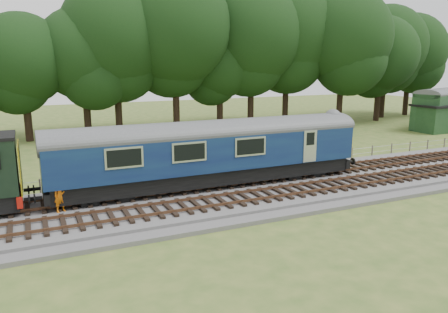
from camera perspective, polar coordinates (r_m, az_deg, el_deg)
name	(u,v)px	position (r m, az deg, el deg)	size (l,w,h in m)	color
ground	(296,188)	(26.53, 9.45, -4.02)	(120.00, 120.00, 0.00)	#3C5C22
ballast	(297,185)	(26.48, 9.46, -3.66)	(70.00, 7.00, 0.35)	#4C4C4F
track_north	(284,175)	(27.54, 7.86, -2.46)	(67.20, 2.40, 0.21)	black
track_south	(313,188)	(25.16, 11.50, -4.02)	(67.20, 2.40, 0.21)	black
fence	(260,171)	(30.22, 4.71, -1.87)	(64.00, 0.12, 1.00)	#6B6054
tree_line	(179,133)	(45.98, -5.96, 3.02)	(70.00, 8.00, 18.00)	black
dmu_railcar	(211,147)	(24.81, -1.72, 1.20)	(18.05, 2.86, 3.88)	black
worker	(60,195)	(22.18, -20.62, -4.72)	(0.61, 0.40, 1.68)	orange
shed	(433,118)	(51.63, 25.60, 4.54)	(3.61, 3.61, 2.90)	#19391C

